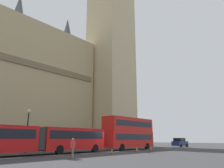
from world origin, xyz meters
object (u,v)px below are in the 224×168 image
Objects in this scene: traffic_cone_west at (112,151)px; pedestrian_near_cones at (73,147)px; street_lamp at (27,127)px; articulated_bus at (37,138)px; sedan_lead at (180,142)px; double_decker_bus at (129,132)px; traffic_cone_middle at (137,149)px; traffic_cone_east at (151,149)px.

pedestrian_near_cones reaches higher than traffic_cone_west.
traffic_cone_west is 10.96m from street_lamp.
articulated_bus is at bearing 89.75° from pedestrian_near_cones.
sedan_lead reaches higher than pedestrian_near_cones.
double_decker_bus reaches higher than articulated_bus.
double_decker_bus is 2.33× the size of sedan_lead.
sedan_lead is at bearing 8.61° from traffic_cone_west.
traffic_cone_middle is 0.11× the size of street_lamp.
articulated_bus is 4.11× the size of sedan_lead.
pedestrian_near_cones reaches higher than traffic_cone_east.
traffic_cone_east is (3.57, 0.01, 0.00)m from traffic_cone_middle.
sedan_lead is 18.09m from traffic_cone_east.
street_lamp reaches higher than traffic_cone_west.
street_lamp is at bearing 83.30° from pedestrian_near_cones.
articulated_bus reaches higher than pedestrian_near_cones.
double_decker_bus is 15.53m from street_lamp.
street_lamp reaches higher than sedan_lead.
traffic_cone_east is at bearing -167.80° from sedan_lead.
double_decker_bus is 6.00m from traffic_cone_middle.
traffic_cone_east is at bearing 7.57° from pedestrian_near_cones.
street_lamp is (-14.86, 4.50, 0.35)m from double_decker_bus.
articulated_bus is 6.22m from pedestrian_near_cones.
pedestrian_near_cones is (-15.99, -2.12, 0.63)m from traffic_cone_east.
traffic_cone_west is at bearing 15.00° from pedestrian_near_cones.
double_decker_bus is 6.08× the size of pedestrian_near_cones.
street_lamp is at bearing 124.60° from traffic_cone_west.
traffic_cone_middle is 14.34m from street_lamp.
double_decker_bus is 4.72m from traffic_cone_east.
traffic_cone_east is at bearing 0.16° from traffic_cone_middle.
traffic_cone_middle is (-3.70, -4.06, -2.43)m from double_decker_bus.
sedan_lead is 0.83× the size of street_lamp.
articulated_bus is at bearing -105.23° from street_lamp.
traffic_cone_middle is 3.57m from traffic_cone_east.
street_lamp reaches higher than traffic_cone_east.
double_decker_bus is at bearing 47.60° from traffic_cone_middle.
articulated_bus is 16.12m from double_decker_bus.
traffic_cone_west is 0.34× the size of pedestrian_near_cones.
traffic_cone_middle is (12.39, -4.05, -1.46)m from articulated_bus.
articulated_bus is 4.85m from street_lamp.
sedan_lead is 26.69m from traffic_cone_west.
street_lamp is 10.96m from pedestrian_near_cones.
traffic_cone_west is 5.14m from traffic_cone_middle.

